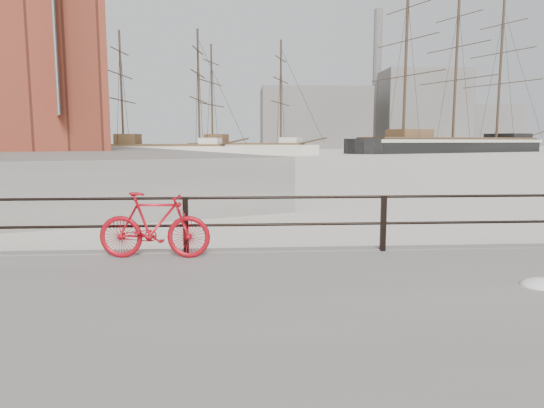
# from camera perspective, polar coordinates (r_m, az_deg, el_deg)

# --- Properties ---
(ground) EXTENTS (400.00, 400.00, 0.00)m
(ground) POSITION_cam_1_polar(r_m,az_deg,el_deg) (9.20, 12.54, -7.30)
(ground) COLOR white
(ground) RESTS_ON ground
(promenade) EXTENTS (36.00, 8.00, 0.35)m
(promenade) POSITION_cam_1_polar(r_m,az_deg,el_deg) (5.62, 24.47, -15.59)
(promenade) COLOR gray
(promenade) RESTS_ON ground
(far_quay) EXTENTS (78.44, 148.07, 1.80)m
(far_quay) POSITION_cam_1_polar(r_m,az_deg,el_deg) (88.83, -28.85, 5.60)
(far_quay) COLOR gray
(far_quay) RESTS_ON ground
(guardrail) EXTENTS (28.00, 0.10, 1.00)m
(guardrail) POSITION_cam_1_polar(r_m,az_deg,el_deg) (8.88, 12.96, -2.23)
(guardrail) COLOR black
(guardrail) RESTS_ON promenade
(bicycle) EXTENTS (1.87, 0.41, 1.12)m
(bicycle) POSITION_cam_1_polar(r_m,az_deg,el_deg) (8.35, -13.66, -2.45)
(bicycle) COLOR #AD0B16
(bicycle) RESTS_ON promenade
(barque_black) EXTENTS (61.59, 41.94, 33.40)m
(barque_black) POSITION_cam_1_polar(r_m,az_deg,el_deg) (106.05, 20.42, 5.71)
(barque_black) COLOR black
(barque_black) RESTS_ON ground
(schooner_mid) EXTENTS (29.18, 19.69, 19.55)m
(schooner_mid) POSITION_cam_1_polar(r_m,az_deg,el_deg) (83.21, -3.07, 5.82)
(schooner_mid) COLOR beige
(schooner_mid) RESTS_ON ground
(schooner_left) EXTENTS (26.78, 14.80, 19.26)m
(schooner_left) POSITION_cam_1_polar(r_m,az_deg,el_deg) (74.86, -12.84, 5.47)
(schooner_left) COLOR silver
(schooner_left) RESTS_ON ground
(apartment_brick) EXTENTS (27.87, 22.90, 21.20)m
(apartment_brick) POSITION_cam_1_polar(r_m,az_deg,el_deg) (124.29, -29.29, 11.15)
(apartment_brick) COLOR brown
(apartment_brick) RESTS_ON far_quay
(industrial_west) EXTENTS (32.00, 18.00, 18.00)m
(industrial_west) POSITION_cam_1_polar(r_m,az_deg,el_deg) (150.39, 4.94, 9.95)
(industrial_west) COLOR gray
(industrial_west) RESTS_ON ground
(industrial_mid) EXTENTS (26.00, 20.00, 24.00)m
(industrial_mid) POSITION_cam_1_polar(r_m,az_deg,el_deg) (164.25, 17.05, 10.49)
(industrial_mid) COLOR gray
(industrial_mid) RESTS_ON ground
(industrial_east) EXTENTS (20.00, 16.00, 14.00)m
(industrial_east) POSITION_cam_1_polar(r_m,az_deg,el_deg) (177.89, 23.43, 8.33)
(industrial_east) COLOR gray
(industrial_east) RESTS_ON ground
(smokestack) EXTENTS (2.80, 2.80, 44.00)m
(smokestack) POSITION_cam_1_polar(r_m,az_deg,el_deg) (165.85, 12.22, 14.08)
(smokestack) COLOR gray
(smokestack) RESTS_ON ground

